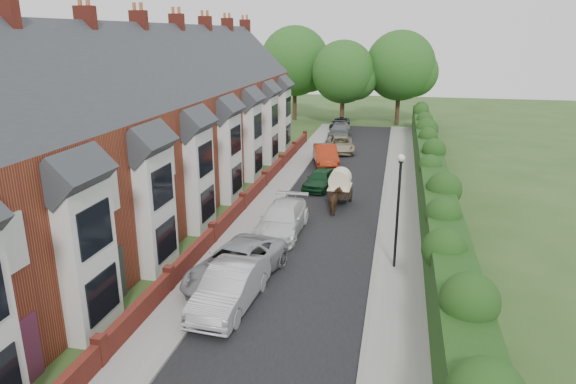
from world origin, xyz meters
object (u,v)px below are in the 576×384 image
car_red (326,155)px  car_black (340,123)px  car_white (282,219)px  car_silver_b (236,264)px  horse (336,202)px  lamppost (399,197)px  car_beige (341,144)px  car_grey (340,131)px  car_silver_a (230,287)px  car_green (321,179)px  horse_cart (340,184)px

car_red → car_black: 16.21m
car_white → car_red: size_ratio=1.10×
car_silver_b → horse: bearing=84.3°
lamppost → car_white: (-5.75, 3.09, -2.53)m
lamppost → car_silver_b: (-6.40, -2.60, -2.53)m
car_red → car_beige: (0.61, 4.97, -0.13)m
car_silver_b → car_black: 36.59m
car_grey → car_black: car_grey is taller
car_silver_a → car_red: (0.39, 22.40, -0.01)m
car_black → car_white: bearing=-79.0°
car_beige → car_black: car_beige is taller
car_silver_b → car_green: size_ratio=1.41×
car_silver_a → car_black: bearing=94.2°
car_black → car_silver_a: bearing=-79.6°
car_green → horse: size_ratio=2.36×
car_silver_a → car_beige: bearing=91.5°
car_black → horse: 27.46m
car_silver_b → car_red: (0.79, 20.40, 0.02)m
car_silver_b → horse_cart: 11.50m
lamppost → car_green: lamppost is taller
car_beige → car_black: size_ratio=1.27×
horse_cart → car_silver_a: bearing=-101.2°
horse → horse_cart: size_ratio=0.55×
car_green → lamppost: bearing=-55.8°
lamppost → car_white: 7.00m
car_red → car_green: bearing=-98.3°
car_silver_a → horse: 11.59m
car_silver_b → car_white: bearing=95.7°
car_silver_a → car_green: bearing=90.0°
horse → car_white: bearing=52.6°
horse_cart → car_white: bearing=-113.5°
car_silver_a → car_red: 22.40m
car_red → car_beige: bearing=69.2°
car_red → horse_cart: horse_cart is taller
car_silver_b → horse: size_ratio=3.34×
car_beige → horse_cart: horse_cart is taller
lamppost → car_silver_a: lamppost is taller
car_beige → car_grey: bearing=87.5°
car_green → car_beige: bearing=100.5°
car_white → car_black: (-0.65, 30.90, -0.12)m
lamppost → car_silver_b: bearing=-157.9°
lamppost → horse_cart: size_ratio=1.71×
car_silver_a → horse: bearing=80.7°
car_silver_b → car_black: size_ratio=1.48×
car_silver_a → car_black: size_ratio=1.30×
car_grey → car_beige: bearing=-83.4°
lamppost → car_white: bearing=151.8°
lamppost → car_silver_a: bearing=-142.5°
car_red → horse: (2.21, -11.11, -0.09)m
car_beige → car_black: (-1.40, 11.22, -0.02)m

